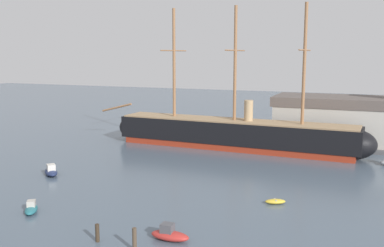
{
  "coord_description": "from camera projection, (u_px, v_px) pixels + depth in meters",
  "views": [
    {
      "loc": [
        26.96,
        -28.45,
        19.12
      ],
      "look_at": [
        -0.36,
        38.78,
        7.7
      ],
      "focal_mm": 41.24,
      "sensor_mm": 36.0,
      "label": 1
    }
  ],
  "objects": [
    {
      "name": "motorboat_mid_left",
      "position": [
        51.0,
        171.0,
        70.26
      ],
      "size": [
        4.55,
        4.3,
        1.86
      ],
      "color": "#1E284C",
      "rests_on": "ground"
    },
    {
      "name": "tall_ship",
      "position": [
        234.0,
        133.0,
        90.01
      ],
      "size": [
        59.47,
        12.77,
        28.6
      ],
      "color": "maroon",
      "rests_on": "ground"
    },
    {
      "name": "mooring_piling_right_pair",
      "position": [
        97.0,
        233.0,
        45.3
      ],
      "size": [
        0.43,
        0.43,
        1.89
      ],
      "primitive_type": "cylinder",
      "color": "#382B1E",
      "rests_on": "ground"
    },
    {
      "name": "dinghy_mid_right",
      "position": [
        275.0,
        201.0,
        56.91
      ],
      "size": [
        2.86,
        2.14,
        0.62
      ],
      "color": "gold",
      "rests_on": "ground"
    },
    {
      "name": "motorboat_foreground_right",
      "position": [
        170.0,
        234.0,
        45.72
      ],
      "size": [
        4.22,
        1.79,
        1.77
      ],
      "color": "#B22D28",
      "rests_on": "ground"
    },
    {
      "name": "mooring_piling_nearest",
      "position": [
        134.0,
        239.0,
        43.21
      ],
      "size": [
        0.43,
        0.43,
        2.34
      ],
      "primitive_type": "cylinder",
      "color": "#4C3D2D",
      "rests_on": "ground"
    },
    {
      "name": "motorboat_foreground_left",
      "position": [
        31.0,
        209.0,
        53.71
      ],
      "size": [
        3.13,
        3.73,
        1.47
      ],
      "color": "#236670",
      "rests_on": "ground"
    }
  ]
}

